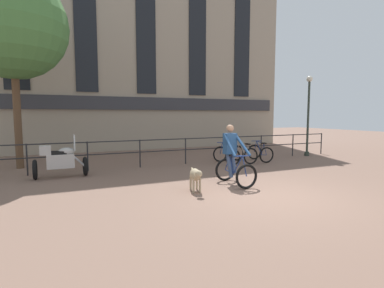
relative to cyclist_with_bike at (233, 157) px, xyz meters
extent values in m
plane|color=#7A5B4C|center=(0.15, -1.43, -0.76)|extent=(60.00, 60.00, 0.00)
cylinder|color=#232326|center=(-5.48, 3.77, -0.24)|extent=(0.05, 0.05, 1.05)
cylinder|color=#232326|center=(-3.60, 3.77, -0.24)|extent=(0.05, 0.05, 1.05)
cylinder|color=#232326|center=(-1.73, 3.77, -0.24)|extent=(0.05, 0.05, 1.05)
cylinder|color=#232326|center=(0.15, 3.77, -0.24)|extent=(0.05, 0.05, 1.05)
cylinder|color=#232326|center=(2.02, 3.77, -0.24)|extent=(0.05, 0.05, 1.05)
cylinder|color=#232326|center=(3.90, 3.77, -0.24)|extent=(0.05, 0.05, 1.05)
cylinder|color=#232326|center=(5.77, 3.77, -0.24)|extent=(0.05, 0.05, 1.05)
cylinder|color=#232326|center=(7.65, 3.77, -0.24)|extent=(0.05, 0.05, 1.05)
cylinder|color=#232326|center=(0.15, 3.77, 0.26)|extent=(15.00, 0.04, 0.04)
cylinder|color=#232326|center=(0.15, 3.77, -0.19)|extent=(15.00, 0.04, 0.04)
cube|color=gray|center=(0.15, 9.57, 5.07)|extent=(18.00, 0.60, 11.67)
cube|color=#333338|center=(0.15, 9.21, 1.84)|extent=(17.10, 0.12, 0.70)
cube|color=black|center=(-6.15, 9.24, 5.66)|extent=(1.10, 0.06, 6.54)
cube|color=black|center=(-3.00, 9.24, 5.66)|extent=(1.10, 0.06, 6.54)
cube|color=black|center=(0.15, 9.24, 5.66)|extent=(1.10, 0.06, 6.54)
cube|color=black|center=(3.30, 9.24, 5.66)|extent=(1.10, 0.06, 6.54)
cube|color=black|center=(6.45, 9.24, 5.66)|extent=(1.10, 0.06, 6.54)
torus|color=black|center=(0.00, -0.69, -0.42)|extent=(0.68, 0.07, 0.68)
torus|color=black|center=(0.00, 0.41, -0.42)|extent=(0.68, 0.07, 0.68)
cylinder|color=navy|center=(0.00, -0.26, -0.19)|extent=(0.04, 0.49, 0.60)
cylinder|color=navy|center=(0.00, 0.07, -0.22)|extent=(0.04, 0.23, 0.52)
cylinder|color=navy|center=(0.00, -0.16, 0.07)|extent=(0.04, 0.66, 0.10)
cylinder|color=navy|center=(0.00, 0.19, -0.45)|extent=(0.03, 0.44, 0.08)
cylinder|color=navy|center=(0.00, 0.29, -0.19)|extent=(0.03, 0.26, 0.47)
cylinder|color=navy|center=(0.00, -0.59, -0.16)|extent=(0.03, 0.23, 0.54)
cylinder|color=navy|center=(0.00, -0.49, 0.10)|extent=(0.48, 0.03, 0.03)
cube|color=black|center=(0.00, 0.17, 0.06)|extent=(0.12, 0.24, 0.05)
cube|color=navy|center=(0.00, 0.17, 0.39)|extent=(0.36, 0.22, 0.60)
sphere|color=#A87A5B|center=(0.00, 0.17, 0.83)|extent=(0.22, 0.22, 0.22)
cylinder|color=navy|center=(-0.21, -0.16, 0.37)|extent=(0.15, 0.72, 0.60)
cylinder|color=navy|center=(0.21, -0.16, 0.37)|extent=(0.14, 0.72, 0.60)
cylinder|color=#384766|center=(-0.07, 0.07, -0.25)|extent=(0.14, 0.31, 0.69)
cylinder|color=#384766|center=(0.07, 0.07, -0.19)|extent=(0.14, 0.31, 0.58)
ellipsoid|color=tan|center=(-1.33, -0.30, -0.33)|extent=(0.37, 0.58, 0.31)
cylinder|color=tan|center=(-1.38, -0.51, -0.30)|extent=(0.20, 0.20, 0.18)
sphere|color=tan|center=(-1.41, -0.66, -0.24)|extent=(0.19, 0.19, 0.19)
cone|color=tan|center=(-1.43, -0.74, -0.26)|extent=(0.12, 0.13, 0.10)
cylinder|color=tan|center=(-1.26, 0.02, -0.27)|extent=(0.09, 0.19, 0.11)
cylinder|color=tan|center=(-1.45, -0.45, -0.58)|extent=(0.06, 0.06, 0.37)
cylinder|color=tan|center=(-1.28, -0.48, -0.58)|extent=(0.06, 0.06, 0.37)
cylinder|color=tan|center=(-1.38, -0.11, -0.58)|extent=(0.06, 0.06, 0.37)
cylinder|color=tan|center=(-1.21, -0.14, -0.58)|extent=(0.06, 0.06, 0.37)
torus|color=black|center=(-3.76, 2.98, -0.45)|extent=(0.13, 0.62, 0.62)
torus|color=black|center=(-5.21, 2.97, -0.45)|extent=(0.13, 0.62, 0.62)
cube|color=#B7B2AD|center=(-4.48, 2.98, -0.23)|extent=(0.80, 0.41, 0.44)
ellipsoid|color=#B7B2AD|center=(-4.30, 2.98, 0.07)|extent=(0.48, 0.32, 0.24)
cube|color=black|center=(-4.58, 2.98, 0.04)|extent=(0.56, 0.31, 0.10)
cylinder|color=#B2B2B7|center=(-3.94, 2.98, -0.27)|extent=(0.41, 0.06, 0.41)
cube|color=silver|center=(-4.06, 2.98, 0.34)|extent=(0.03, 0.44, 0.50)
cube|color=#B7B2AD|center=(-4.91, 2.97, 0.13)|extent=(0.32, 0.36, 0.28)
torus|color=black|center=(1.68, 3.64, -0.43)|extent=(0.66, 0.08, 0.66)
torus|color=black|center=(1.65, 2.59, -0.43)|extent=(0.66, 0.08, 0.66)
cylinder|color=navy|center=(1.67, 3.23, -0.20)|extent=(0.04, 0.47, 0.58)
cylinder|color=navy|center=(1.66, 2.92, -0.24)|extent=(0.04, 0.22, 0.51)
cylinder|color=navy|center=(1.67, 3.14, 0.05)|extent=(0.05, 0.63, 0.10)
cylinder|color=navy|center=(1.66, 2.80, -0.46)|extent=(0.04, 0.42, 0.07)
cylinder|color=navy|center=(1.66, 2.71, -0.21)|extent=(0.03, 0.25, 0.46)
cylinder|color=navy|center=(1.68, 3.55, -0.18)|extent=(0.03, 0.21, 0.52)
cylinder|color=navy|center=(1.67, 3.45, 0.08)|extent=(0.48, 0.04, 0.03)
cube|color=black|center=(1.66, 2.82, 0.03)|extent=(0.13, 0.24, 0.05)
torus|color=black|center=(2.53, 3.64, -0.43)|extent=(0.66, 0.09, 0.66)
torus|color=black|center=(2.49, 2.59, -0.43)|extent=(0.66, 0.09, 0.66)
cylinder|color=#9E998E|center=(2.51, 3.23, -0.20)|extent=(0.05, 0.47, 0.58)
cylinder|color=#9E998E|center=(2.50, 2.92, -0.24)|extent=(0.04, 0.22, 0.51)
cylinder|color=#9E998E|center=(2.51, 3.14, 0.05)|extent=(0.06, 0.63, 0.10)
cylinder|color=#9E998E|center=(2.50, 2.80, -0.46)|extent=(0.04, 0.42, 0.07)
cylinder|color=#9E998E|center=(2.49, 2.71, -0.21)|extent=(0.03, 0.25, 0.46)
cylinder|color=#9E998E|center=(2.53, 3.55, -0.18)|extent=(0.03, 0.21, 0.52)
cylinder|color=#9E998E|center=(2.52, 3.45, 0.08)|extent=(0.48, 0.05, 0.03)
cube|color=black|center=(2.50, 2.82, 0.03)|extent=(0.13, 0.24, 0.05)
torus|color=black|center=(3.43, 3.64, -0.43)|extent=(0.66, 0.16, 0.66)
torus|color=black|center=(3.27, 2.60, -0.43)|extent=(0.66, 0.16, 0.66)
cylinder|color=navy|center=(3.37, 3.23, -0.20)|extent=(0.10, 0.47, 0.58)
cylinder|color=navy|center=(3.32, 2.92, -0.24)|extent=(0.06, 0.22, 0.51)
cylinder|color=navy|center=(3.35, 3.14, 0.05)|extent=(0.12, 0.63, 0.10)
cylinder|color=navy|center=(3.31, 2.81, -0.46)|extent=(0.09, 0.42, 0.07)
cylinder|color=navy|center=(3.29, 2.71, -0.21)|extent=(0.06, 0.25, 0.46)
cylinder|color=navy|center=(3.41, 3.54, -0.18)|extent=(0.06, 0.21, 0.52)
cylinder|color=navy|center=(3.40, 3.45, 0.08)|extent=(0.48, 0.10, 0.03)
cube|color=black|center=(3.31, 2.83, 0.03)|extent=(0.15, 0.26, 0.05)
cylinder|color=#2D382D|center=(6.41, 3.50, -0.66)|extent=(0.22, 0.22, 0.20)
cylinder|color=#2D382D|center=(6.41, 3.50, 1.01)|extent=(0.10, 0.10, 3.55)
sphere|color=silver|center=(6.41, 3.50, 2.90)|extent=(0.28, 0.28, 0.28)
cylinder|color=brown|center=(-5.84, 5.42, 1.29)|extent=(0.26, 0.26, 4.11)
sphere|color=#477A3D|center=(-5.84, 5.42, 4.39)|extent=(3.80, 3.80, 3.80)
camera|label=1|loc=(-4.59, -7.23, 1.23)|focal=28.00mm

